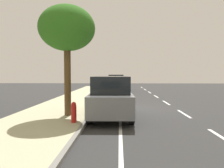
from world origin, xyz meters
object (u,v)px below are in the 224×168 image
(cyclist_with_backpack, at_px, (104,87))
(fire_hydrant, at_px, (74,112))
(parked_suv_grey_second, at_px, (111,96))
(street_tree_near_cyclist, at_px, (67,29))
(parked_suv_dark_blue_nearest, at_px, (116,83))
(bicycle_at_curb, at_px, (106,97))

(cyclist_with_backpack, height_order, fire_hydrant, cyclist_with_backpack)
(parked_suv_grey_second, height_order, cyclist_with_backpack, parked_suv_grey_second)
(street_tree_near_cyclist, xyz_separation_m, fire_hydrant, (-0.61, 1.47, -3.64))
(parked_suv_dark_blue_nearest, relative_size, street_tree_near_cyclist, 0.91)
(parked_suv_dark_blue_nearest, distance_m, bicycle_at_curb, 9.46)
(street_tree_near_cyclist, bearing_deg, parked_suv_dark_blue_nearest, -97.93)
(cyclist_with_backpack, bearing_deg, bicycle_at_curb, 115.59)
(cyclist_with_backpack, distance_m, street_tree_near_cyclist, 6.78)
(cyclist_with_backpack, bearing_deg, fire_hydrant, 84.77)
(parked_suv_grey_second, relative_size, cyclist_with_backpack, 2.67)
(parked_suv_grey_second, xyz_separation_m, fire_hydrant, (1.46, 1.70, -0.47))
(parked_suv_dark_blue_nearest, height_order, bicycle_at_curb, parked_suv_dark_blue_nearest)
(street_tree_near_cyclist, bearing_deg, cyclist_with_backpack, -102.27)
(parked_suv_grey_second, distance_m, street_tree_near_cyclist, 3.79)
(parked_suv_grey_second, bearing_deg, street_tree_near_cyclist, 6.26)
(parked_suv_dark_blue_nearest, distance_m, fire_hydrant, 16.39)
(parked_suv_grey_second, xyz_separation_m, street_tree_near_cyclist, (2.07, 0.23, 3.17))
(parked_suv_dark_blue_nearest, xyz_separation_m, fire_hydrant, (1.46, 16.32, -0.47))
(parked_suv_dark_blue_nearest, bearing_deg, bicycle_at_curb, 86.56)
(street_tree_near_cyclist, bearing_deg, bicycle_at_curb, -105.46)
(cyclist_with_backpack, height_order, street_tree_near_cyclist, street_tree_near_cyclist)
(fire_hydrant, bearing_deg, street_tree_near_cyclist, -67.63)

